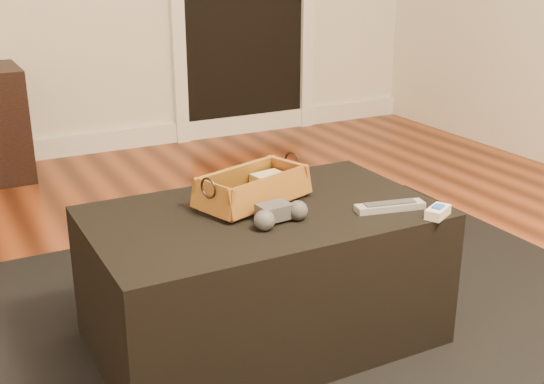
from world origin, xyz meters
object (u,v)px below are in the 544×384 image
game_controller (279,214)px  cream_gadget (438,212)px  ottoman (263,276)px  silver_remote (390,206)px  tv_remote (252,198)px  wicker_basket (253,190)px

game_controller → cream_gadget: (0.42, -0.17, -0.01)m
ottoman → silver_remote: size_ratio=4.70×
ottoman → game_controller: (-0.01, -0.11, 0.24)m
tv_remote → ottoman: bearing=-104.4°
ottoman → silver_remote: bearing=-27.0°
game_controller → cream_gadget: game_controller is taller
tv_remote → game_controller: 0.16m
game_controller → cream_gadget: bearing=-21.5°
tv_remote → game_controller: (0.00, -0.16, 0.01)m
cream_gadget → silver_remote: bearing=129.3°
ottoman → cream_gadget: size_ratio=10.05×
tv_remote → silver_remote: tv_remote is taller
ottoman → game_controller: 0.26m
silver_remote → cream_gadget: 0.14m
game_controller → cream_gadget: 0.45m
wicker_basket → tv_remote: bearing=-124.7°
tv_remote → silver_remote: 0.40m
wicker_basket → game_controller: wicker_basket is taller
game_controller → tv_remote: bearing=91.1°
tv_remote → silver_remote: size_ratio=0.86×
ottoman → game_controller: game_controller is taller
ottoman → wicker_basket: size_ratio=2.60×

